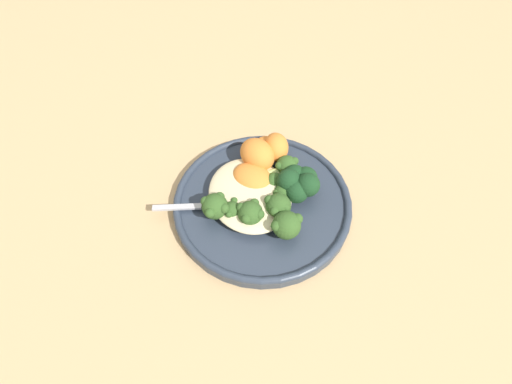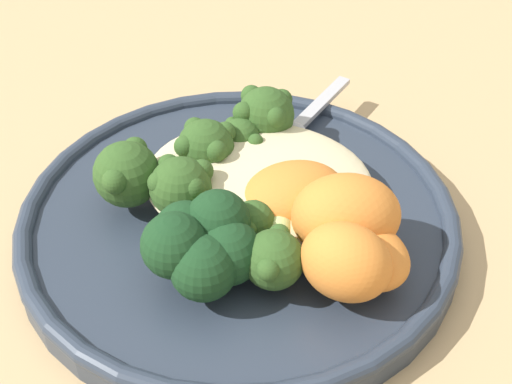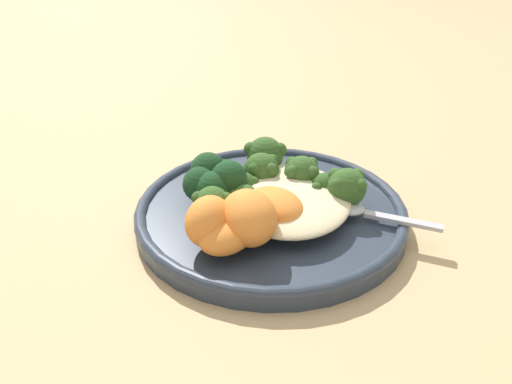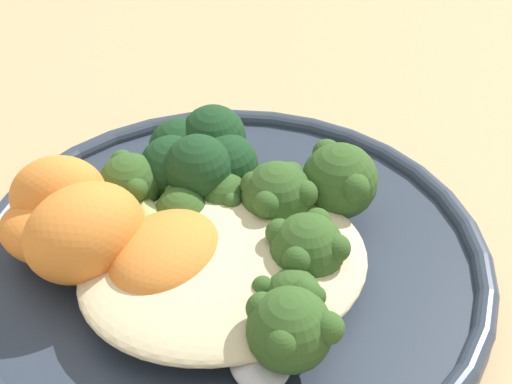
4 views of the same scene
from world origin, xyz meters
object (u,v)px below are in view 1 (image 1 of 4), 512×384
broccoli_stalk_3 (280,220)px  sweet_potato_chunk_3 (260,154)px  plate (262,202)px  quinoa_mound (250,194)px  broccoli_stalk_7 (273,173)px  sweet_potato_chunk_1 (276,147)px  broccoli_stalk_4 (272,202)px  kale_tuft (299,182)px  spoon (207,205)px  sweet_potato_chunk_0 (265,149)px  broccoli_stalk_5 (271,191)px  broccoli_stalk_2 (250,209)px  sweet_potato_chunk_2 (252,177)px  broccoli_stalk_1 (237,203)px  broccoli_stalk_0 (218,206)px  broccoli_stalk_6 (265,183)px

broccoli_stalk_3 → sweet_potato_chunk_3: (0.12, -0.02, 0.01)m
plate → quinoa_mound: 0.03m
broccoli_stalk_7 → sweet_potato_chunk_1: size_ratio=2.41×
quinoa_mound → broccoli_stalk_3: size_ratio=1.18×
broccoli_stalk_4 → quinoa_mound: bearing=-167.9°
plate → kale_tuft: bearing=-97.6°
kale_tuft → spoon: size_ratio=0.58×
broccoli_stalk_3 → sweet_potato_chunk_1: size_ratio=2.45×
sweet_potato_chunk_0 → sweet_potato_chunk_3: (-0.01, 0.01, 0.01)m
quinoa_mound → spoon: quinoa_mound is taller
broccoli_stalk_4 → sweet_potato_chunk_0: broccoli_stalk_4 is taller
broccoli_stalk_5 → spoon: 0.10m
sweet_potato_chunk_0 → sweet_potato_chunk_3: size_ratio=0.87×
broccoli_stalk_2 → sweet_potato_chunk_1: bearing=153.2°
sweet_potato_chunk_1 → spoon: (-0.06, 0.13, -0.02)m
sweet_potato_chunk_2 → spoon: size_ratio=0.56×
broccoli_stalk_1 → broccoli_stalk_3: 0.07m
quinoa_mound → broccoli_stalk_2: 0.03m
sweet_potato_chunk_1 → sweet_potato_chunk_3: size_ratio=0.81×
kale_tuft → broccoli_stalk_1: bearing=87.2°
sweet_potato_chunk_3 → sweet_potato_chunk_1: bearing=-80.2°
broccoli_stalk_0 → spoon: (0.02, 0.01, -0.01)m
broccoli_stalk_5 → sweet_potato_chunk_0: (0.08, -0.02, 0.00)m
sweet_potato_chunk_0 → broccoli_stalk_4: bearing=164.1°
broccoli_stalk_0 → sweet_potato_chunk_2: broccoli_stalk_0 is taller
plate → sweet_potato_chunk_2: sweet_potato_chunk_2 is taller
broccoli_stalk_4 → broccoli_stalk_5: broccoli_stalk_4 is taller
broccoli_stalk_4 → sweet_potato_chunk_1: (0.09, -0.05, 0.00)m
broccoli_stalk_5 → broccoli_stalk_7: bearing=100.2°
broccoli_stalk_7 → kale_tuft: size_ratio=1.85×
broccoli_stalk_0 → spoon: size_ratio=0.74×
broccoli_stalk_4 → sweet_potato_chunk_0: size_ratio=1.67×
broccoli_stalk_2 → sweet_potato_chunk_3: size_ratio=1.54×
sweet_potato_chunk_3 → sweet_potato_chunk_2: bearing=141.6°
broccoli_stalk_5 → spoon: broccoli_stalk_5 is taller
quinoa_mound → broccoli_stalk_0: bearing=99.0°
broccoli_stalk_3 → spoon: broccoli_stalk_3 is taller
broccoli_stalk_0 → sweet_potato_chunk_2: size_ratio=1.32×
broccoli_stalk_3 → broccoli_stalk_4: bearing=162.3°
broccoli_stalk_1 → sweet_potato_chunk_1: 0.12m
sweet_potato_chunk_0 → broccoli_stalk_5: bearing=164.5°
broccoli_stalk_0 → broccoli_stalk_3: bearing=117.8°
broccoli_stalk_1 → broccoli_stalk_5: 0.06m
broccoli_stalk_3 → broccoli_stalk_6: bearing=159.9°
kale_tuft → sweet_potato_chunk_0: bearing=13.0°
broccoli_stalk_2 → broccoli_stalk_3: broccoli_stalk_3 is taller
quinoa_mound → broccoli_stalk_5: broccoli_stalk_5 is taller
broccoli_stalk_2 → quinoa_mound: bearing=172.9°
broccoli_stalk_5 → sweet_potato_chunk_2: sweet_potato_chunk_2 is taller
broccoli_stalk_5 → plate: bearing=-143.0°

